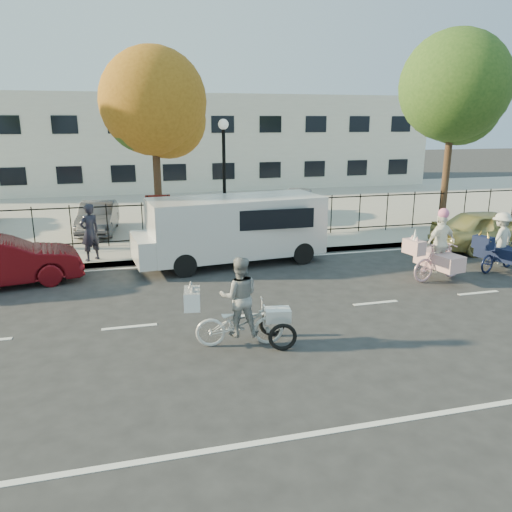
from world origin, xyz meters
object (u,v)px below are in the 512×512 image
object	(u,v)px
pedestrian	(90,232)
lot_car_d	(299,203)
white_van	(233,227)
gold_sedan	(493,230)
unicorn_bike	(439,254)
zebra_trike	(240,312)
lamppost	(224,159)
bull_bike	(499,248)
lot_car_c	(98,217)

from	to	relation	value
pedestrian	lot_car_d	distance (m)	10.09
white_van	lot_car_d	bearing A→B (deg)	48.08
gold_sedan	unicorn_bike	bearing A→B (deg)	126.78
lot_car_d	zebra_trike	bearing A→B (deg)	-93.36
pedestrian	lot_car_d	size ratio (longest dim) A/B	0.45
lamppost	bull_bike	bearing A→B (deg)	-34.78
white_van	gold_sedan	xyz separation A→B (m)	(9.15, -0.70, -0.44)
zebra_trike	lot_car_c	world-z (taller)	zebra_trike
pedestrian	lot_car_d	world-z (taller)	pedestrian
bull_bike	lot_car_d	world-z (taller)	bull_bike
unicorn_bike	white_van	world-z (taller)	white_van
zebra_trike	gold_sedan	size ratio (longest dim) A/B	0.51
bull_bike	white_van	xyz separation A→B (m)	(-7.60, 2.84, 0.45)
gold_sedan	lot_car_c	xyz separation A→B (m)	(-13.49, 5.80, 0.03)
zebra_trike	unicorn_bike	world-z (taller)	unicorn_bike
bull_bike	lamppost	bearing A→B (deg)	35.41
lamppost	unicorn_bike	distance (m)	7.86
bull_bike	lot_car_d	xyz separation A→B (m)	(-3.29, 8.88, 0.12)
white_van	lot_car_c	bearing A→B (deg)	124.05
gold_sedan	lot_car_d	bearing A→B (deg)	39.37
unicorn_bike	lot_car_d	distance (m)	9.32
lamppost	unicorn_bike	size ratio (longest dim) A/B	2.05
gold_sedan	lamppost	bearing A→B (deg)	75.16
bull_bike	zebra_trike	bearing A→B (deg)	89.98
bull_bike	lot_car_d	bearing A→B (deg)	0.52
zebra_trike	pedestrian	distance (m)	7.62
unicorn_bike	pedestrian	size ratio (longest dim) A/B	1.16
gold_sedan	lot_car_d	xyz separation A→B (m)	(-4.84, 6.74, 0.11)
zebra_trike	bull_bike	bearing A→B (deg)	-61.85
gold_sedan	pedestrian	bearing A→B (deg)	86.93
gold_sedan	pedestrian	size ratio (longest dim) A/B	2.34
white_van	pedestrian	world-z (taller)	white_van
lot_car_d	lamppost	bearing A→B (deg)	-116.79
white_van	lot_car_c	distance (m)	6.71
zebra_trike	white_van	distance (m)	6.11
gold_sedan	lot_car_c	distance (m)	14.68
white_van	pedestrian	bearing A→B (deg)	161.98
pedestrian	white_van	bearing A→B (deg)	133.19
unicorn_bike	pedestrian	bearing A→B (deg)	55.72
unicorn_bike	lot_car_c	bearing A→B (deg)	38.01
gold_sedan	bull_bike	bearing A→B (deg)	147.85
pedestrian	lot_car_c	distance (m)	4.21
unicorn_bike	lot_car_c	size ratio (longest dim) A/B	0.58
lamppost	gold_sedan	world-z (taller)	lamppost
lamppost	lot_car_d	world-z (taller)	lamppost
lamppost	zebra_trike	distance (m)	8.73
gold_sedan	lot_car_d	distance (m)	8.29
zebra_trike	white_van	size ratio (longest dim) A/B	0.35
lot_car_c	bull_bike	bearing A→B (deg)	-28.54
lamppost	pedestrian	xyz separation A→B (m)	(-4.57, -1.40, -2.06)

